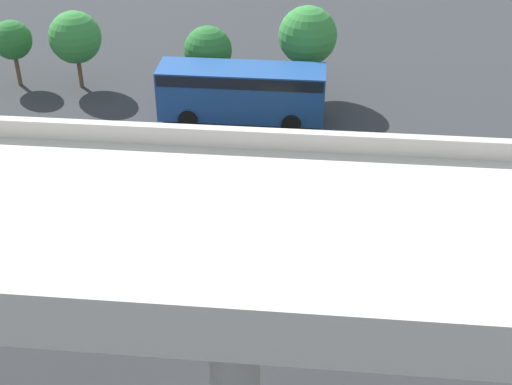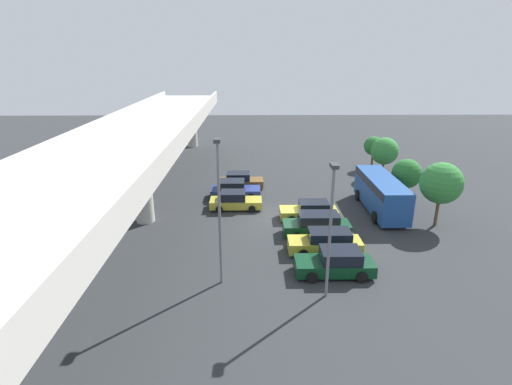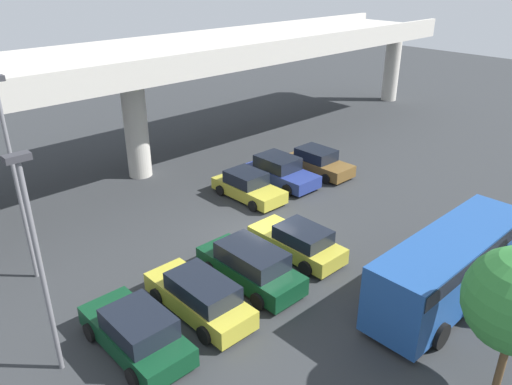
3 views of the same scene
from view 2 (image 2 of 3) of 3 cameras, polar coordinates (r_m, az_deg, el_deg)
name	(u,v)px [view 2 (image 2 of 3)]	position (r m, az deg, el deg)	size (l,w,h in m)	color
ground_plane	(284,220)	(32.24, 3.99, -3.99)	(118.39, 118.39, 0.00)	#2D3033
highway_overpass	(138,141)	(31.34, -16.49, 7.03)	(56.67, 7.48, 7.78)	#BCB7AD
parked_car_0	(336,263)	(24.84, 11.35, -9.82)	(2.18, 4.70, 1.63)	#0C381E
parked_car_1	(326,242)	(27.23, 9.97, -7.00)	(2.01, 4.88, 1.62)	gold
parked_car_2	(317,225)	(29.64, 8.70, -4.59)	(2.14, 4.88, 1.71)	#0C381E
parked_car_3	(310,211)	(32.40, 7.71, -2.64)	(2.07, 4.59, 1.51)	gold
parked_car_4	(235,201)	(34.41, -3.00, -1.20)	(2.10, 4.45, 1.54)	gold
parked_car_5	(234,190)	(37.05, -3.12, 0.42)	(2.25, 4.58, 1.64)	navy
parked_car_6	(240,181)	(39.79, -2.26, 1.69)	(2.12, 4.40, 1.55)	brown
shuttle_bus	(381,191)	(35.16, 17.44, 0.14)	(8.49, 2.65, 2.89)	#1E478C
lamp_post_near_aisle	(219,203)	(21.85, -5.29, -1.51)	(0.70, 0.35, 8.52)	slate
lamp_post_mid_lot	(331,222)	(21.02, 10.62, -4.12)	(0.70, 0.35, 7.53)	slate
tree_front_left	(441,183)	(33.12, 24.96, 1.20)	(3.15, 3.15, 5.04)	brown
tree_front_centre	(407,174)	(37.80, 20.72, 2.52)	(2.61, 2.61, 3.95)	brown
tree_front_right	(385,151)	(44.63, 17.89, 5.66)	(2.88, 2.88, 4.40)	brown
tree_front_far_right	(373,146)	(47.99, 16.44, 6.39)	(2.19, 2.19, 3.81)	brown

